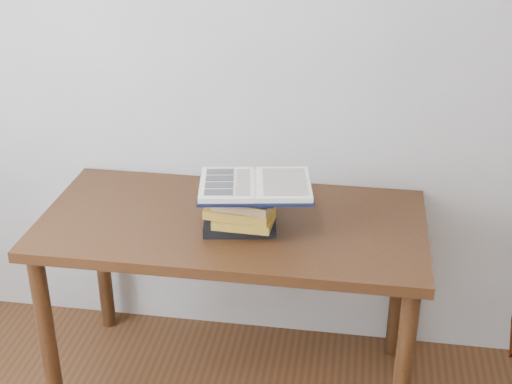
# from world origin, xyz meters

# --- Properties ---
(desk) EXTENTS (1.37, 0.68, 0.73)m
(desk) POSITION_xyz_m (-0.02, 1.38, 0.64)
(desk) COLOR #462311
(desk) RESTS_ON ground
(book_stack) EXTENTS (0.27, 0.19, 0.16)m
(book_stack) POSITION_xyz_m (0.03, 1.31, 0.81)
(book_stack) COLOR black
(book_stack) RESTS_ON desk
(open_book) EXTENTS (0.42, 0.32, 0.03)m
(open_book) POSITION_xyz_m (0.08, 1.32, 0.90)
(open_book) COLOR black
(open_book) RESTS_ON book_stack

